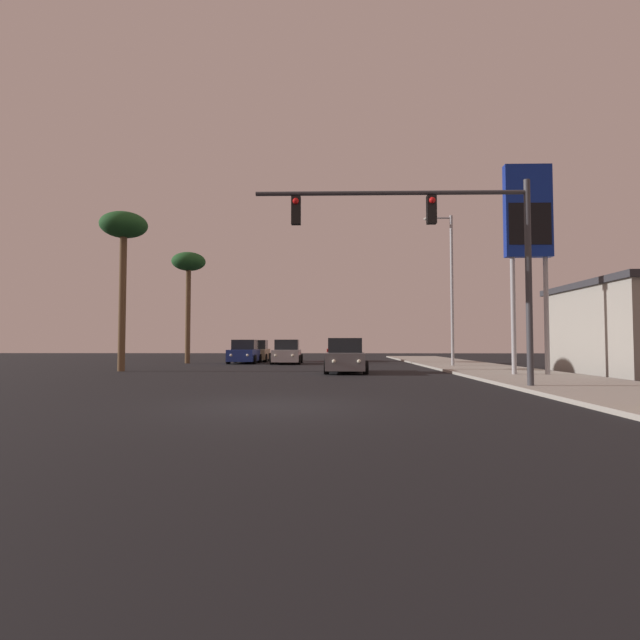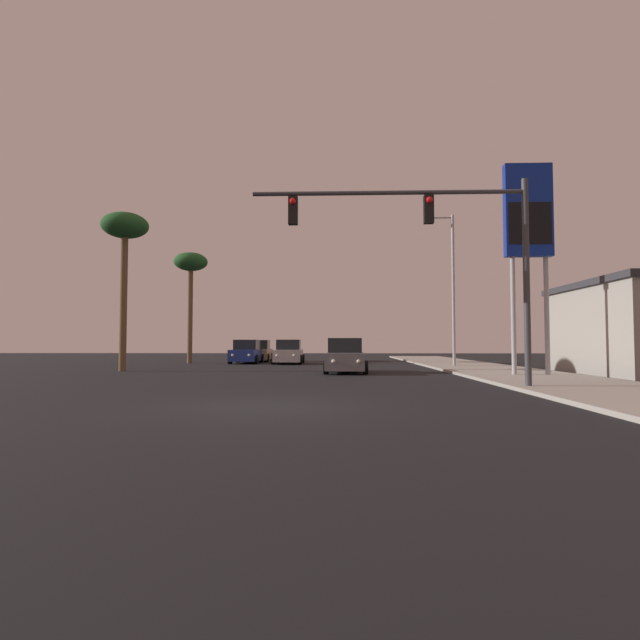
{
  "view_description": "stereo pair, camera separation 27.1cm",
  "coord_description": "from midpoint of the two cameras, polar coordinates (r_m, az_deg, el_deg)",
  "views": [
    {
      "loc": [
        1.35,
        -11.38,
        1.43
      ],
      "look_at": [
        0.8,
        12.94,
        2.57
      ],
      "focal_mm": 28.0,
      "sensor_mm": 36.0,
      "label": 1
    },
    {
      "loc": [
        1.62,
        -11.38,
        1.43
      ],
      "look_at": [
        0.8,
        12.94,
        2.57
      ],
      "focal_mm": 28.0,
      "sensor_mm": 36.0,
      "label": 2
    }
  ],
  "objects": [
    {
      "name": "car_silver",
      "position": [
        34.9,
        -4.02,
        -3.77
      ],
      "size": [
        2.04,
        4.33,
        1.68
      ],
      "rotation": [
        0.0,
        0.0,
        3.16
      ],
      "color": "#B7B7BC",
      "rests_on": "ground"
    },
    {
      "name": "car_grey",
      "position": [
        24.4,
        2.58,
        -4.25
      ],
      "size": [
        2.04,
        4.34,
        1.68
      ],
      "rotation": [
        0.0,
        0.0,
        3.11
      ],
      "color": "slate",
      "rests_on": "ground"
    },
    {
      "name": "car_tan",
      "position": [
        39.56,
        -7.49,
        -3.62
      ],
      "size": [
        2.04,
        4.33,
        1.68
      ],
      "rotation": [
        0.0,
        0.0,
        3.17
      ],
      "color": "tan",
      "rests_on": "ground"
    },
    {
      "name": "palm_tree_near",
      "position": [
        28.21,
        -21.79,
        9.2
      ],
      "size": [
        2.4,
        2.4,
        8.24
      ],
      "color": "brown",
      "rests_on": "ground"
    },
    {
      "name": "traffic_light_mast",
      "position": [
        16.44,
        13.71,
        9.21
      ],
      "size": [
        8.72,
        0.36,
        6.5
      ],
      "color": "#38383D",
      "rests_on": "sidewalk_right"
    },
    {
      "name": "gas_station_sign",
      "position": [
        23.52,
        22.38,
        10.27
      ],
      "size": [
        2.0,
        0.42,
        9.0
      ],
      "color": "#99999E",
      "rests_on": "sidewalk_right"
    },
    {
      "name": "sidewalk_right",
      "position": [
        22.87,
        21.93,
        -5.92
      ],
      "size": [
        5.0,
        60.0,
        0.12
      ],
      "color": "#9E998E",
      "rests_on": "ground"
    },
    {
      "name": "street_lamp",
      "position": [
        30.85,
        14.35,
        4.27
      ],
      "size": [
        1.74,
        0.24,
        9.0
      ],
      "color": "#99999E",
      "rests_on": "sidewalk_right"
    },
    {
      "name": "palm_tree_mid",
      "position": [
        37.28,
        -15.0,
        5.86
      ],
      "size": [
        2.4,
        2.4,
        7.97
      ],
      "color": "brown",
      "rests_on": "ground"
    },
    {
      "name": "ground_plane",
      "position": [
        11.57,
        -6.18,
        -9.78
      ],
      "size": [
        120.0,
        120.0,
        0.0
      ],
      "primitive_type": "plane",
      "color": "black"
    },
    {
      "name": "car_blue",
      "position": [
        36.12,
        -8.81,
        -3.7
      ],
      "size": [
        2.04,
        4.32,
        1.68
      ],
      "rotation": [
        0.0,
        0.0,
        3.14
      ],
      "color": "navy",
      "rests_on": "ground"
    },
    {
      "name": "car_red",
      "position": [
        39.67,
        1.89,
        -3.64
      ],
      "size": [
        2.04,
        4.33,
        1.68
      ],
      "rotation": [
        0.0,
        0.0,
        3.16
      ],
      "color": "maroon",
      "rests_on": "ground"
    }
  ]
}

